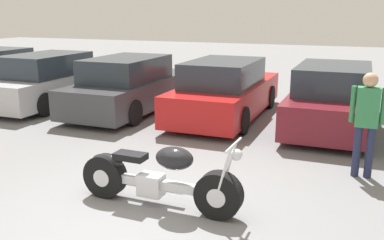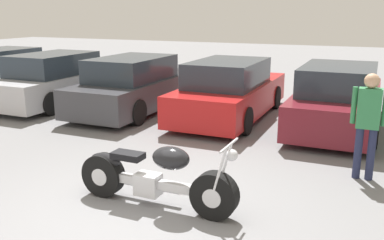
{
  "view_description": "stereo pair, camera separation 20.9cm",
  "coord_description": "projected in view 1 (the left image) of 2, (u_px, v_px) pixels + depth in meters",
  "views": [
    {
      "loc": [
        2.57,
        -4.35,
        2.59
      ],
      "look_at": [
        0.05,
        1.96,
        0.85
      ],
      "focal_mm": 40.0,
      "sensor_mm": 36.0,
      "label": 1
    },
    {
      "loc": [
        2.77,
        -4.26,
        2.59
      ],
      "look_at": [
        0.05,
        1.96,
        0.85
      ],
      "focal_mm": 40.0,
      "sensor_mm": 36.0,
      "label": 2
    }
  ],
  "objects": [
    {
      "name": "ground_plane",
      "position": [
        132.0,
        219.0,
        5.48
      ],
      "size": [
        60.0,
        60.0,
        0.0
      ],
      "primitive_type": "plane",
      "color": "slate"
    },
    {
      "name": "parked_car_dark_grey",
      "position": [
        131.0,
        86.0,
        11.26
      ],
      "size": [
        1.8,
        4.54,
        1.44
      ],
      "color": "#3D3D42",
      "rests_on": "ground_plane"
    },
    {
      "name": "motorcycle",
      "position": [
        158.0,
        178.0,
        5.74
      ],
      "size": [
        2.33,
        0.62,
        1.02
      ],
      "color": "black",
      "rests_on": "ground_plane"
    },
    {
      "name": "parked_car_maroon",
      "position": [
        333.0,
        98.0,
        9.71
      ],
      "size": [
        1.8,
        4.54,
        1.44
      ],
      "color": "maroon",
      "rests_on": "ground_plane"
    },
    {
      "name": "parked_car_red",
      "position": [
        225.0,
        91.0,
        10.57
      ],
      "size": [
        1.8,
        4.54,
        1.44
      ],
      "color": "red",
      "rests_on": "ground_plane"
    },
    {
      "name": "person_standing",
      "position": [
        367.0,
        116.0,
        6.63
      ],
      "size": [
        0.52,
        0.23,
        1.68
      ],
      "color": "#232847",
      "rests_on": "ground_plane"
    },
    {
      "name": "parked_car_silver",
      "position": [
        52.0,
        81.0,
        12.13
      ],
      "size": [
        1.8,
        4.54,
        1.44
      ],
      "color": "#BCBCC1",
      "rests_on": "ground_plane"
    }
  ]
}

